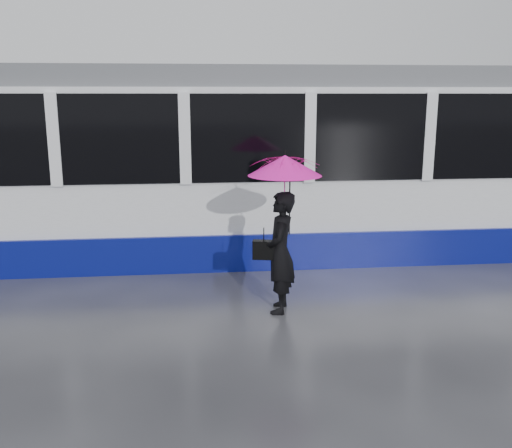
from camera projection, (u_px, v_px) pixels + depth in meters
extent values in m
plane|color=#27272B|center=(239.00, 297.00, 8.29)|extent=(90.00, 90.00, 0.00)
cube|color=#3F3D38|center=(232.00, 262.00, 10.01)|extent=(34.00, 0.07, 0.02)
cube|color=#3F3D38|center=(227.00, 241.00, 11.41)|extent=(34.00, 0.07, 0.02)
cube|color=white|center=(426.00, 168.00, 10.76)|extent=(24.00, 2.40, 2.95)
cube|color=navy|center=(422.00, 231.00, 11.03)|extent=(24.00, 2.56, 0.62)
cube|color=black|center=(429.00, 132.00, 10.61)|extent=(23.00, 2.48, 1.40)
cube|color=#5A5C61|center=(433.00, 78.00, 10.39)|extent=(23.60, 2.20, 0.35)
imported|color=black|center=(280.00, 253.00, 7.61)|extent=(0.51, 0.67, 1.65)
imported|color=#FF1575|center=(285.00, 185.00, 7.41)|extent=(1.07, 1.08, 0.82)
cone|color=#FF1575|center=(285.00, 165.00, 7.36)|extent=(1.15, 1.15, 0.27)
cylinder|color=black|center=(285.00, 153.00, 7.32)|extent=(0.01, 0.01, 0.06)
cylinder|color=black|center=(290.00, 208.00, 7.51)|extent=(0.02, 0.02, 0.72)
cube|color=black|center=(264.00, 250.00, 7.60)|extent=(0.31, 0.19, 0.25)
cylinder|color=black|center=(264.00, 234.00, 7.55)|extent=(0.01, 0.01, 0.18)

